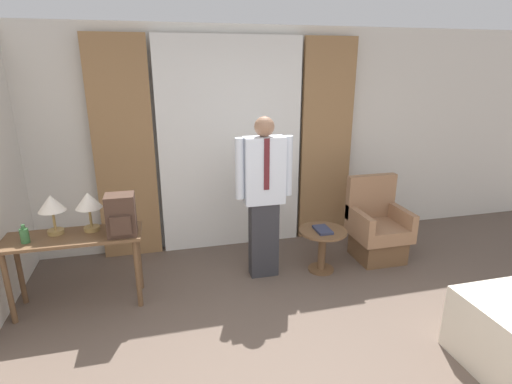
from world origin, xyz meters
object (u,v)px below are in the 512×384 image
(desk, at_px, (75,248))
(armchair, at_px, (377,230))
(table_lamp_right, at_px, (88,203))
(book, at_px, (323,230))
(person, at_px, (264,192))
(backpack, at_px, (121,215))
(bottle_near_edge, at_px, (25,235))
(side_table, at_px, (322,243))
(table_lamp_left, at_px, (52,206))

(desk, bearing_deg, armchair, 3.68)
(table_lamp_right, distance_m, armchair, 3.23)
(table_lamp_right, bearing_deg, book, -1.09)
(desk, distance_m, person, 1.92)
(desk, xyz_separation_m, person, (1.88, 0.14, 0.35))
(armchair, bearing_deg, backpack, -173.86)
(table_lamp_right, distance_m, bottle_near_edge, 0.60)
(backpack, bearing_deg, side_table, 4.25)
(side_table, bearing_deg, book, -123.97)
(table_lamp_left, relative_size, person, 0.22)
(table_lamp_right, bearing_deg, side_table, -0.57)
(backpack, distance_m, armchair, 2.94)
(table_lamp_right, bearing_deg, person, 1.81)
(table_lamp_right, relative_size, book, 1.52)
(desk, xyz_separation_m, armchair, (3.32, 0.21, -0.26))
(table_lamp_left, height_order, table_lamp_right, same)
(bottle_near_edge, distance_m, person, 2.28)
(desk, height_order, table_lamp_right, table_lamp_right)
(table_lamp_right, height_order, side_table, table_lamp_right)
(bottle_near_edge, relative_size, side_table, 0.32)
(table_lamp_right, xyz_separation_m, armchair, (3.16, 0.13, -0.66))
(backpack, distance_m, person, 1.45)
(bottle_near_edge, bearing_deg, table_lamp_right, 15.57)
(table_lamp_left, xyz_separation_m, backpack, (0.61, -0.18, -0.09))
(backpack, bearing_deg, table_lamp_right, 148.72)
(backpack, xyz_separation_m, book, (2.08, 0.13, -0.42))
(bottle_near_edge, xyz_separation_m, book, (2.91, 0.10, -0.29))
(table_lamp_left, relative_size, backpack, 0.97)
(bottle_near_edge, distance_m, armchair, 3.73)
(desk, xyz_separation_m, side_table, (2.55, 0.06, -0.27))
(armchair, bearing_deg, person, -177.04)
(backpack, xyz_separation_m, side_table, (2.09, 0.16, -0.59))
(bottle_near_edge, height_order, person, person)
(bottle_near_edge, bearing_deg, table_lamp_left, 34.33)
(armchair, relative_size, book, 3.94)
(table_lamp_left, relative_size, side_table, 0.71)
(table_lamp_left, bearing_deg, person, 1.53)
(book, bearing_deg, backpack, -176.30)
(armchair, distance_m, side_table, 0.79)
(backpack, relative_size, armchair, 0.40)
(desk, distance_m, armchair, 3.33)
(side_table, bearing_deg, bottle_near_edge, -177.54)
(desk, xyz_separation_m, bottle_near_edge, (-0.38, -0.06, 0.19))
(person, distance_m, side_table, 0.92)
(backpack, relative_size, person, 0.22)
(table_lamp_right, relative_size, bottle_near_edge, 2.22)
(table_lamp_right, xyz_separation_m, person, (1.72, 0.05, -0.05))
(table_lamp_right, height_order, person, person)
(table_lamp_left, relative_size, table_lamp_right, 1.00)
(armchair, bearing_deg, table_lamp_right, -177.67)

